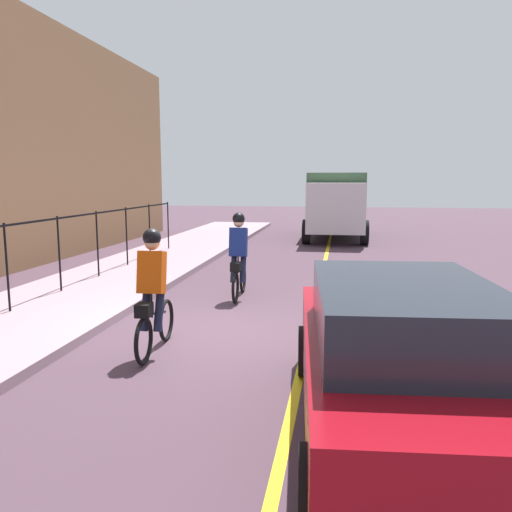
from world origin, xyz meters
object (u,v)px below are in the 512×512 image
(patrol_sedan, at_px, (399,356))
(box_truck_background, at_px, (336,202))
(cyclist_lead, at_px, (239,256))
(cyclist_follow, at_px, (153,292))

(patrol_sedan, height_order, box_truck_background, box_truck_background)
(cyclist_lead, distance_m, patrol_sedan, 6.20)
(cyclist_lead, bearing_deg, patrol_sedan, -156.72)
(cyclist_lead, bearing_deg, box_truck_background, -11.31)
(box_truck_background, bearing_deg, cyclist_lead, -9.28)
(cyclist_follow, distance_m, patrol_sedan, 3.76)
(cyclist_follow, xyz_separation_m, box_truck_background, (15.76, -2.37, 0.64))
(patrol_sedan, bearing_deg, box_truck_background, -2.10)
(patrol_sedan, xyz_separation_m, box_truck_background, (17.70, 0.85, 0.73))
(cyclist_follow, relative_size, patrol_sedan, 0.40)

